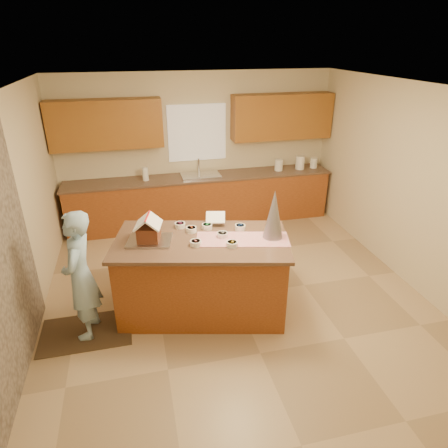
% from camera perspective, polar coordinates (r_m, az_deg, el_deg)
% --- Properties ---
extents(floor, '(5.50, 5.50, 0.00)m').
position_cam_1_polar(floor, '(5.50, 1.52, -10.24)').
color(floor, tan).
rests_on(floor, ground).
extents(ceiling, '(5.50, 5.50, 0.00)m').
position_cam_1_polar(ceiling, '(4.50, 1.93, 18.98)').
color(ceiling, silver).
rests_on(ceiling, floor).
extents(wall_back, '(5.50, 5.50, 0.00)m').
position_cam_1_polar(wall_back, '(7.40, -3.90, 10.80)').
color(wall_back, beige).
rests_on(wall_back, floor).
extents(wall_front, '(5.50, 5.50, 0.00)m').
position_cam_1_polar(wall_front, '(2.69, 17.96, -19.53)').
color(wall_front, beige).
rests_on(wall_front, floor).
extents(wall_left, '(5.50, 5.50, 0.00)m').
position_cam_1_polar(wall_left, '(4.88, -27.98, -0.06)').
color(wall_left, beige).
rests_on(wall_left, floor).
extents(wall_right, '(5.50, 5.50, 0.00)m').
position_cam_1_polar(wall_right, '(5.96, 25.68, 4.73)').
color(wall_right, beige).
rests_on(wall_right, floor).
extents(stone_accent, '(0.00, 2.50, 2.50)m').
position_cam_1_polar(stone_accent, '(4.22, -29.71, -5.78)').
color(stone_accent, gray).
rests_on(stone_accent, wall_left).
extents(window_curtain, '(1.05, 0.03, 1.00)m').
position_cam_1_polar(window_curtain, '(7.30, -3.93, 13.02)').
color(window_curtain, white).
rests_on(window_curtain, wall_back).
extents(back_counter_base, '(4.80, 0.60, 0.88)m').
position_cam_1_polar(back_counter_base, '(7.40, -3.30, 3.40)').
color(back_counter_base, brown).
rests_on(back_counter_base, floor).
extents(back_counter_top, '(4.85, 0.63, 0.04)m').
position_cam_1_polar(back_counter_top, '(7.24, -3.39, 6.78)').
color(back_counter_top, brown).
rests_on(back_counter_top, back_counter_base).
extents(upper_cabinet_left, '(1.85, 0.35, 0.80)m').
position_cam_1_polar(upper_cabinet_left, '(7.02, -16.71, 13.64)').
color(upper_cabinet_left, '#9B6C21').
rests_on(upper_cabinet_left, wall_back).
extents(upper_cabinet_right, '(1.85, 0.35, 0.80)m').
position_cam_1_polar(upper_cabinet_right, '(7.52, 8.35, 15.13)').
color(upper_cabinet_right, '#9B6C21').
rests_on(upper_cabinet_right, wall_back).
extents(sink, '(0.70, 0.45, 0.12)m').
position_cam_1_polar(sink, '(7.24, -3.39, 6.70)').
color(sink, silver).
rests_on(sink, back_counter_top).
extents(faucet, '(0.03, 0.03, 0.28)m').
position_cam_1_polar(faucet, '(7.36, -3.68, 8.39)').
color(faucet, silver).
rests_on(faucet, back_counter_top).
extents(island_base, '(2.16, 1.43, 0.97)m').
position_cam_1_polar(island_base, '(4.99, -3.18, -7.65)').
color(island_base, brown).
rests_on(island_base, floor).
extents(island_top, '(2.27, 1.53, 0.04)m').
position_cam_1_polar(island_top, '(4.73, -3.33, -2.48)').
color(island_top, brown).
rests_on(island_top, island_base).
extents(table_runner, '(1.17, 0.64, 0.01)m').
position_cam_1_polar(table_runner, '(4.72, 2.70, -2.21)').
color(table_runner, '#AA0C26').
rests_on(table_runner, island_top).
extents(baking_tray, '(0.58, 0.48, 0.03)m').
position_cam_1_polar(baking_tray, '(4.74, -10.72, -2.37)').
color(baking_tray, silver).
rests_on(baking_tray, island_top).
extents(cookbook, '(0.28, 0.24, 0.10)m').
position_cam_1_polar(cookbook, '(5.05, -1.23, 0.95)').
color(cookbook, white).
rests_on(cookbook, island_top).
extents(tinsel_tree, '(0.29, 0.29, 0.61)m').
position_cam_1_polar(tinsel_tree, '(4.67, 7.22, 1.39)').
color(tinsel_tree, '#ADACB9').
rests_on(tinsel_tree, island_top).
extents(rug, '(1.06, 0.69, 0.01)m').
position_cam_1_polar(rug, '(5.17, -19.29, -14.52)').
color(rug, black).
rests_on(rug, floor).
extents(boy, '(0.46, 0.62, 1.56)m').
position_cam_1_polar(boy, '(4.72, -20.04, -7.08)').
color(boy, '#96BBD5').
rests_on(boy, rug).
extents(canister_a, '(0.15, 0.15, 0.21)m').
position_cam_1_polar(canister_a, '(7.59, 7.93, 8.46)').
color(canister_a, white).
rests_on(canister_a, back_counter_top).
extents(canister_b, '(0.17, 0.17, 0.25)m').
position_cam_1_polar(canister_b, '(7.75, 10.94, 8.73)').
color(canister_b, white).
rests_on(canister_b, back_counter_top).
extents(canister_c, '(0.13, 0.13, 0.19)m').
position_cam_1_polar(canister_c, '(7.88, 12.84, 8.61)').
color(canister_c, white).
rests_on(canister_c, back_counter_top).
extents(paper_towel, '(0.11, 0.11, 0.23)m').
position_cam_1_polar(paper_towel, '(7.11, -11.31, 7.11)').
color(paper_towel, white).
rests_on(paper_towel, back_counter_top).
extents(gingerbread_house, '(0.37, 0.37, 0.31)m').
position_cam_1_polar(gingerbread_house, '(4.68, -10.85, -0.96)').
color(gingerbread_house, '#562D16').
rests_on(gingerbread_house, baking_tray).
extents(candy_bowls, '(0.86, 0.78, 0.06)m').
position_cam_1_polar(candy_bowls, '(4.81, -2.09, -1.25)').
color(candy_bowls, '#DA4E26').
rests_on(candy_bowls, island_top).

